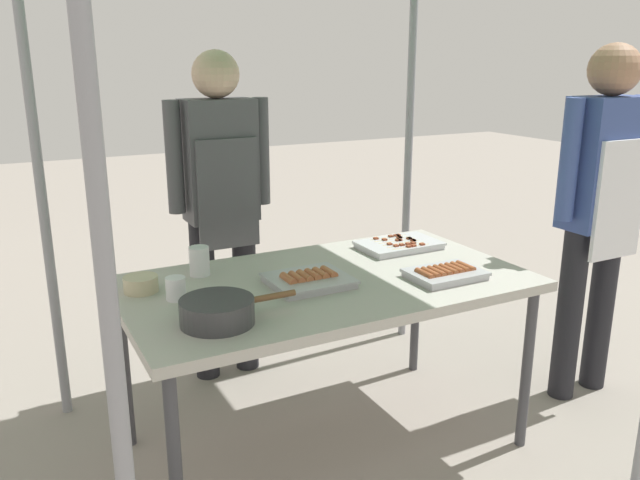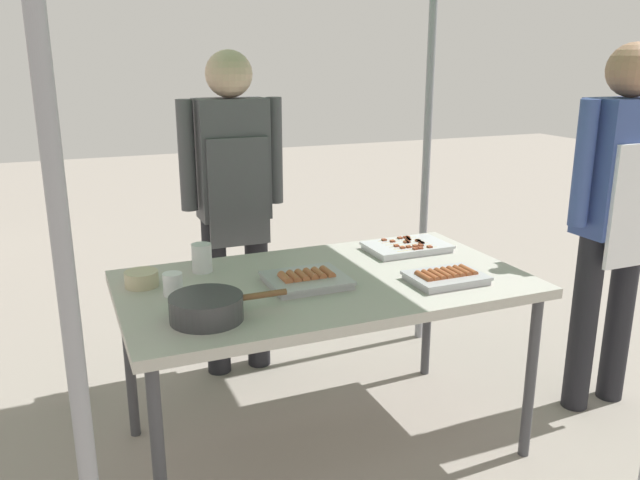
% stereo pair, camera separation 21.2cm
% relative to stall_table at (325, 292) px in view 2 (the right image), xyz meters
% --- Properties ---
extents(ground_plane, '(18.00, 18.00, 0.00)m').
position_rel_stall_table_xyz_m(ground_plane, '(0.00, 0.00, -0.70)').
color(ground_plane, gray).
extents(stall_table, '(1.60, 0.90, 0.75)m').
position_rel_stall_table_xyz_m(stall_table, '(0.00, 0.00, 0.00)').
color(stall_table, '#B7B2A8').
rests_on(stall_table, ground).
extents(tray_grilled_sausages, '(0.31, 0.27, 0.05)m').
position_rel_stall_table_xyz_m(tray_grilled_sausages, '(-0.09, -0.03, 0.07)').
color(tray_grilled_sausages, '#ADADB2').
rests_on(tray_grilled_sausages, stall_table).
extents(tray_meat_skewers, '(0.37, 0.23, 0.04)m').
position_rel_stall_table_xyz_m(tray_meat_skewers, '(0.50, 0.22, 0.07)').
color(tray_meat_skewers, silver).
rests_on(tray_meat_skewers, stall_table).
extents(tray_pork_links, '(0.29, 0.21, 0.05)m').
position_rel_stall_table_xyz_m(tray_pork_links, '(0.43, -0.21, 0.07)').
color(tray_pork_links, '#ADADB2').
rests_on(tray_pork_links, stall_table).
extents(cooking_wok, '(0.41, 0.25, 0.09)m').
position_rel_stall_table_xyz_m(cooking_wok, '(-0.52, -0.22, 0.10)').
color(cooking_wok, '#38383A').
rests_on(cooking_wok, stall_table).
extents(condiment_bowl, '(0.13, 0.13, 0.06)m').
position_rel_stall_table_xyz_m(condiment_bowl, '(-0.68, 0.20, 0.08)').
color(condiment_bowl, '#BFB28C').
rests_on(condiment_bowl, stall_table).
extents(drink_cup_near_edge, '(0.07, 0.07, 0.08)m').
position_rel_stall_table_xyz_m(drink_cup_near_edge, '(-0.59, 0.06, 0.10)').
color(drink_cup_near_edge, white).
rests_on(drink_cup_near_edge, stall_table).
extents(drink_cup_by_wok, '(0.08, 0.08, 0.12)m').
position_rel_stall_table_xyz_m(drink_cup_by_wok, '(-0.43, 0.28, 0.11)').
color(drink_cup_by_wok, white).
rests_on(drink_cup_by_wok, stall_table).
extents(vendor_woman, '(0.52, 0.23, 1.64)m').
position_rel_stall_table_xyz_m(vendor_woman, '(-0.14, 0.83, 0.28)').
color(vendor_woman, black).
rests_on(vendor_woman, ground).
extents(customer_nearby, '(0.52, 0.23, 1.67)m').
position_rel_stall_table_xyz_m(customer_nearby, '(1.33, -0.17, 0.29)').
color(customer_nearby, black).
rests_on(customer_nearby, ground).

